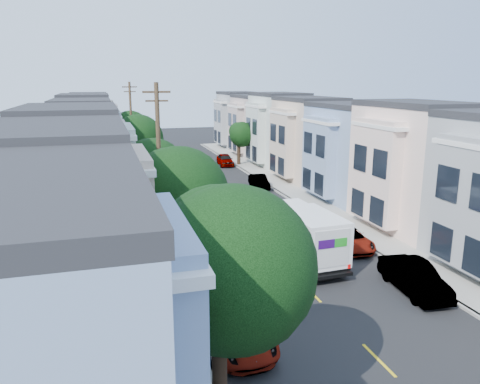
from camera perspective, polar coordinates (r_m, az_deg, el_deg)
The scene contains 26 objects.
ground at distance 29.01m, azimuth 3.66°, elevation -7.25°, with size 160.00×160.00×0.00m, color black.
road_slab at distance 42.79m, azimuth -3.17°, elevation -0.45°, with size 12.00×70.00×0.02m, color black.
curb_left at distance 41.87m, azimuth -11.26°, elevation -0.90°, with size 0.30×70.00×0.15m, color gray.
curb_right at distance 44.49m, azimuth 4.43°, elevation 0.16°, with size 0.30×70.00×0.15m, color gray.
sidewalk_left at distance 41.79m, azimuth -13.04°, elevation -1.02°, with size 2.60×70.00×0.15m, color gray.
sidewalk_right at distance 44.96m, azimuth 5.98°, elevation 0.26°, with size 2.60×70.00×0.15m, color gray.
centerline at distance 42.79m, azimuth -3.17°, elevation -0.46°, with size 0.12×70.00×0.01m, color gold.
townhouse_row_left at distance 41.80m, azimuth -18.23°, elevation -1.46°, with size 5.00×70.00×8.50m, color #849CC0.
townhouse_row_right at distance 46.52m, azimuth 10.32°, elevation 0.47°, with size 5.00×70.00×8.50m, color #849CC0.
tree_a at distance 12.95m, azimuth -1.35°, elevation -9.44°, with size 4.68×4.68×7.54m.
tree_b at distance 21.67m, azimuth -7.69°, elevation -0.68°, with size 4.70×4.70×7.36m.
tree_c at distance 32.38m, azimuth -10.61°, elevation 2.69°, with size 4.29×4.29×6.49m.
tree_d at distance 45.37m, azimuth -12.38°, elevation 6.27°, with size 4.70×4.70×7.22m.
tree_e at distance 58.02m, azimuth -13.29°, elevation 7.32°, with size 4.70×4.70×6.83m.
tree_far_r at distance 57.88m, azimuth 0.13°, elevation 6.99°, with size 3.10×3.10×5.38m.
utility_pole_near at distance 28.12m, azimuth -9.78°, elevation 2.82°, with size 1.60×0.26×10.00m.
utility_pole_far at distance 53.82m, azimuth -13.07°, elevation 7.62°, with size 1.60×0.26×10.00m.
fedex_truck at distance 27.01m, azimuth 7.77°, elevation -5.00°, with size 2.51×6.52×3.13m.
lead_sedan at distance 33.10m, azimuth 4.80°, elevation -3.38°, with size 1.63×4.26×1.38m, color black.
parked_left_b at distance 19.16m, azimuth -0.66°, elevation -16.41°, with size 2.26×4.90×1.36m, color black.
parked_left_c at distance 26.34m, azimuth -5.50°, elevation -7.68°, with size 2.16×5.13×1.54m, color #B9BABC.
parked_left_d at distance 38.17m, azimuth -9.07°, elevation -1.15°, with size 2.48×5.39×1.50m, color #460B0C.
parked_right_a at distance 24.95m, azimuth 20.46°, elevation -9.75°, with size 1.61×4.58×1.53m, color #55585F.
parked_right_b at distance 30.08m, azimuth 13.06°, elevation -5.55°, with size 2.09×4.53×1.26m, color #B2B1C7.
parked_right_c at distance 45.56m, azimuth 2.33°, elevation 1.25°, with size 1.39×3.93×1.31m, color black.
parked_right_d at distance 58.05m, azimuth -1.84°, elevation 3.95°, with size 1.72×4.50×1.46m, color black.
Camera 1 is at (-9.36, -25.50, 10.19)m, focal length 35.00 mm.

